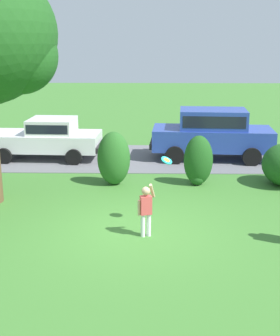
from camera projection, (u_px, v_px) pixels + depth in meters
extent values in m
plane|color=#3D752D|center=(131.00, 230.00, 11.16)|extent=(80.00, 80.00, 0.00)
cube|color=slate|center=(138.00, 158.00, 17.98)|extent=(28.00, 4.40, 0.02)
ellipsoid|color=#1E511C|center=(20.00, 56.00, 12.03)|extent=(2.00, 2.00, 2.00)
ellipsoid|color=#286023|center=(114.00, 158.00, 14.47)|extent=(1.03, 0.84, 1.70)
ellipsoid|color=#1E511C|center=(198.00, 160.00, 14.48)|extent=(0.91, 0.74, 1.58)
ellipsoid|color=#1E511C|center=(197.00, 178.00, 14.59)|extent=(0.49, 0.49, 0.44)
cube|color=white|center=(45.00, 141.00, 17.77)|extent=(4.28, 2.03, 0.64)
cube|color=white|center=(52.00, 126.00, 17.59)|extent=(1.75, 1.70, 0.56)
cube|color=black|center=(52.00, 126.00, 17.59)|extent=(1.62, 1.71, 0.34)
cylinder|color=black|center=(4.00, 156.00, 17.05)|extent=(0.61, 0.25, 0.60)
cylinder|color=black|center=(20.00, 145.00, 18.86)|extent=(0.61, 0.25, 0.60)
cylinder|color=black|center=(74.00, 157.00, 16.88)|extent=(0.61, 0.25, 0.60)
cylinder|color=black|center=(83.00, 146.00, 18.69)|extent=(0.61, 0.25, 0.60)
cube|color=black|center=(100.00, 146.00, 17.68)|extent=(0.20, 1.75, 0.20)
cube|color=#28429E|center=(212.00, 138.00, 17.65)|extent=(4.62, 2.15, 0.80)
cube|color=#28429E|center=(213.00, 119.00, 17.45)|extent=(2.58, 1.79, 0.72)
cube|color=black|center=(213.00, 119.00, 17.45)|extent=(2.39, 1.80, 0.43)
cylinder|color=black|center=(175.00, 155.00, 16.99)|extent=(0.69, 0.27, 0.68)
cylinder|color=black|center=(176.00, 144.00, 18.80)|extent=(0.69, 0.27, 0.68)
cylinder|color=black|center=(252.00, 157.00, 16.75)|extent=(0.69, 0.27, 0.68)
cylinder|color=black|center=(245.00, 146.00, 18.55)|extent=(0.69, 0.27, 0.68)
cube|color=black|center=(152.00, 142.00, 17.91)|extent=(0.24, 1.75, 0.20)
cube|color=black|center=(273.00, 145.00, 17.51)|extent=(0.24, 1.75, 0.20)
cylinder|color=white|center=(143.00, 225.00, 10.71)|extent=(0.10, 0.10, 0.55)
cylinder|color=white|center=(149.00, 225.00, 10.75)|extent=(0.10, 0.10, 0.55)
cube|color=#DB4C4C|center=(146.00, 205.00, 10.60)|extent=(0.29, 0.22, 0.44)
sphere|color=tan|center=(146.00, 191.00, 10.51)|extent=(0.20, 0.20, 0.20)
cylinder|color=tan|center=(152.00, 191.00, 10.60)|extent=(0.16, 0.27, 0.39)
cylinder|color=tan|center=(139.00, 208.00, 10.57)|extent=(0.07, 0.07, 0.36)
cylinder|color=#1EB7B2|center=(167.00, 160.00, 11.05)|extent=(0.30, 0.27, 0.21)
cylinder|color=yellow|center=(167.00, 160.00, 11.05)|extent=(0.17, 0.16, 0.13)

